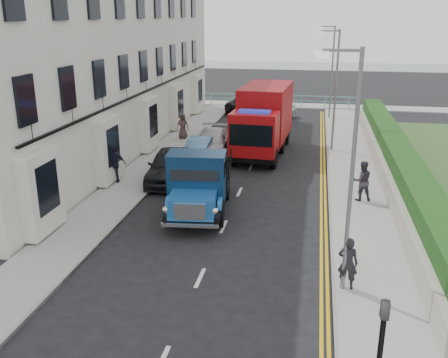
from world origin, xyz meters
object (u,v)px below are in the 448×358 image
at_px(bedford_lorry, 198,188).
at_px(parked_car_front, 170,165).
at_px(pedestrian_east_near, 348,263).
at_px(lamp_far, 331,67).
at_px(lamp_mid, 334,84).
at_px(red_lorry, 264,118).
at_px(lamp_near, 348,161).

height_order(bedford_lorry, parked_car_front, bedford_lorry).
distance_m(bedford_lorry, parked_car_front, 4.83).
distance_m(parked_car_front, pedestrian_east_near, 12.00).
relative_size(lamp_far, parked_car_front, 1.51).
bearing_deg(lamp_mid, red_lorry, -165.93).
xyz_separation_m(parked_car_front, pedestrian_east_near, (8.00, -8.95, 0.13)).
bearing_deg(pedestrian_east_near, bedford_lorry, -30.09).
relative_size(lamp_near, bedford_lorry, 1.21).
bearing_deg(parked_car_front, lamp_far, 59.94).
distance_m(lamp_far, bedford_lorry, 22.01).
height_order(red_lorry, parked_car_front, red_lorry).
height_order(lamp_mid, lamp_far, same).
relative_size(lamp_near, red_lorry, 0.93).
bearing_deg(bedford_lorry, parked_car_front, 114.18).
xyz_separation_m(lamp_near, bedford_lorry, (-5.38, 4.83, -2.77)).
relative_size(bedford_lorry, pedestrian_east_near, 3.63).
distance_m(bedford_lorry, pedestrian_east_near, 7.37).
xyz_separation_m(lamp_far, parked_car_front, (-7.78, -17.00, -3.21)).
distance_m(red_lorry, pedestrian_east_near, 15.57).
height_order(lamp_near, pedestrian_east_near, lamp_near).
bearing_deg(red_lorry, lamp_near, -72.17).
relative_size(lamp_mid, parked_car_front, 1.51).
bearing_deg(red_lorry, lamp_far, 73.95).
xyz_separation_m(lamp_far, red_lorry, (-3.87, -10.97, -1.95)).
relative_size(lamp_near, parked_car_front, 1.51).
distance_m(lamp_near, pedestrian_east_near, 3.09).
height_order(lamp_near, lamp_far, same).
bearing_deg(pedestrian_east_near, parked_car_front, -37.78).
distance_m(lamp_far, parked_car_front, 18.97).
xyz_separation_m(lamp_mid, bedford_lorry, (-5.38, -11.17, -2.77)).
height_order(lamp_mid, red_lorry, lamp_mid).
bearing_deg(lamp_far, lamp_mid, -90.00).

